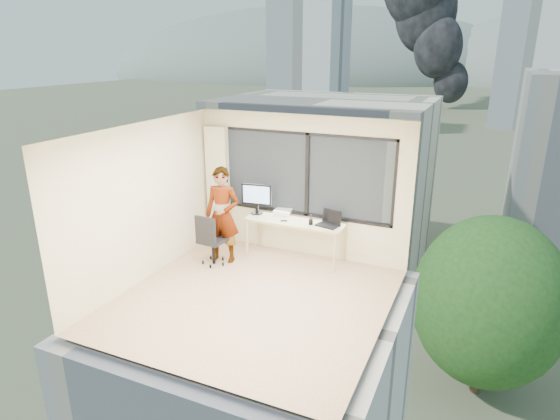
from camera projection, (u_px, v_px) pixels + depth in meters
The scene contains 24 objects.
floor at pixel (254, 299), 7.41m from camera, with size 4.00×4.00×0.01m, color #D6B58B.
ceiling at pixel (250, 132), 6.57m from camera, with size 4.00×4.00×0.01m, color white.
wall_front at pixel (169, 277), 5.26m from camera, with size 4.00×0.01×2.60m, color #F7E8BF.
wall_left at pixel (143, 203), 7.77m from camera, with size 0.01×4.00×2.60m, color #F7E8BF.
wall_right at pixel (389, 242), 6.22m from camera, with size 0.01×4.00×2.60m, color #F7E8BF.
window_wall at pixel (305, 175), 8.63m from camera, with size 3.30×0.16×1.55m, color black, non-canonical shape.
curtain at pixel (218, 185), 9.33m from camera, with size 0.45×0.14×2.30m, color beige.
desk at pixel (295, 239), 8.73m from camera, with size 1.80×0.60×0.75m, color tan.
chair at pixel (213, 239), 8.48m from camera, with size 0.49×0.49×0.97m, color black, non-canonical shape.
person at pixel (223, 215), 8.50m from camera, with size 0.64×0.42×1.74m, color #2D2D33.
monitor at pixel (257, 199), 8.88m from camera, with size 0.58×0.12×0.58m, color black, non-canonical shape.
game_console at pixel (283, 212), 8.93m from camera, with size 0.31×0.26×0.08m, color white.
laptop at pixel (328, 219), 8.30m from camera, with size 0.38×0.40×0.24m, color black, non-canonical shape.
cellphone at pixel (284, 221), 8.56m from camera, with size 0.12×0.05×0.01m, color black.
pen_cup at pixel (311, 222), 8.38m from camera, with size 0.08×0.08×0.10m, color black.
handbag at pixel (329, 216), 8.57m from camera, with size 0.23×0.12×0.18m, color #0D4C4F.
exterior_ground at pixel (480, 125), 115.66m from camera, with size 400.00×400.00×0.04m, color #515B3D.
near_bldg_a at pixel (324, 186), 39.07m from camera, with size 16.00×12.00×14.00m, color #F0EAC9.
far_tower_a at pixel (309, 66), 103.05m from camera, with size 14.00×14.00×28.00m, color silver.
far_tower_b at pixel (527, 61), 107.75m from camera, with size 13.00×13.00×30.00m, color silver.
far_tower_d at pixel (298, 69), 161.21m from camera, with size 16.00×14.00×22.00m, color silver.
hill_a at pixel (309, 75), 334.88m from camera, with size 288.00×216.00×90.00m, color slate.
tree_a at pixel (200, 240), 35.83m from camera, with size 7.00×7.00×8.00m, color #224818, non-canonical shape.
tree_b at pixel (486, 319), 24.49m from camera, with size 7.60×7.60×9.00m, color #224818, non-canonical shape.
Camera 1 is at (3.05, -5.84, 3.70)m, focal length 30.61 mm.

